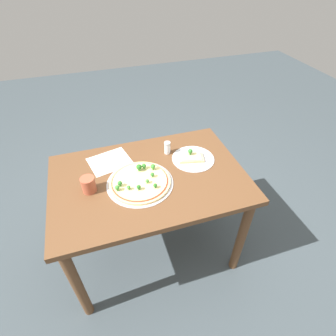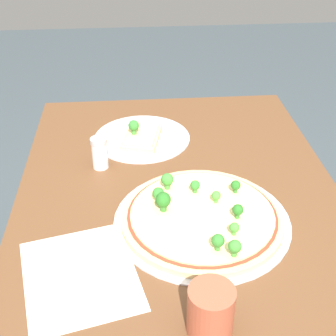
# 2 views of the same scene
# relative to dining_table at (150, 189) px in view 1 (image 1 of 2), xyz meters

# --- Properties ---
(ground_plane) EXTENTS (8.00, 8.00, 0.00)m
(ground_plane) POSITION_rel_dining_table_xyz_m (0.00, 0.00, -0.65)
(ground_plane) COLOR #3D474C
(dining_table) EXTENTS (1.18, 0.79, 0.76)m
(dining_table) POSITION_rel_dining_table_xyz_m (0.00, 0.00, 0.00)
(dining_table) COLOR brown
(dining_table) RESTS_ON ground_plane
(pizza_tray_whole) EXTENTS (0.40, 0.40, 0.07)m
(pizza_tray_whole) POSITION_rel_dining_table_xyz_m (0.06, 0.04, 0.12)
(pizza_tray_whole) COLOR silver
(pizza_tray_whole) RESTS_ON dining_table
(pizza_tray_slice) EXTENTS (0.28, 0.28, 0.07)m
(pizza_tray_slice) POSITION_rel_dining_table_xyz_m (-0.31, -0.08, 0.12)
(pizza_tray_slice) COLOR silver
(pizza_tray_slice) RESTS_ON dining_table
(drinking_cup) EXTENTS (0.08, 0.08, 0.10)m
(drinking_cup) POSITION_rel_dining_table_xyz_m (0.35, 0.01, 0.16)
(drinking_cup) COLOR #AD5138
(drinking_cup) RESTS_ON dining_table
(condiment_shaker) EXTENTS (0.04, 0.04, 0.09)m
(condiment_shaker) POSITION_rel_dining_table_xyz_m (-0.18, -0.19, 0.15)
(condiment_shaker) COLOR silver
(condiment_shaker) RESTS_ON dining_table
(paper_menu) EXTENTS (0.30, 0.27, 0.00)m
(paper_menu) POSITION_rel_dining_table_xyz_m (0.21, -0.22, 0.11)
(paper_menu) COLOR white
(paper_menu) RESTS_ON dining_table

